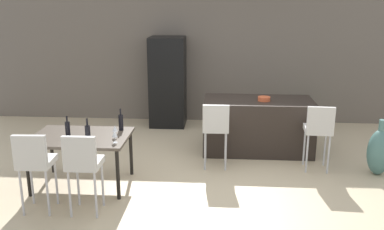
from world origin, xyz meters
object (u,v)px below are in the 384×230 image
(wine_bottle_corner, at_px, (88,135))
(floor_vase, at_px, (379,152))
(bar_chair_middle, at_px, (319,128))
(potted_plant, at_px, (308,112))
(kitchen_island, at_px, (257,126))
(wine_bottle_left, at_px, (121,122))
(dining_table, at_px, (81,140))
(refrigerator, at_px, (168,82))
(wine_bottle_inner, at_px, (68,130))
(bar_chair_left, at_px, (216,125))
(wine_glass_middle, at_px, (115,134))
(wine_glass_right, at_px, (115,129))
(fruit_bowl, at_px, (264,99))
(dining_chair_near, at_px, (34,160))
(dining_chair_far, at_px, (83,161))

(wine_bottle_corner, relative_size, floor_vase, 0.41)
(bar_chair_middle, bearing_deg, potted_plant, 82.45)
(kitchen_island, xyz_separation_m, wine_bottle_left, (-2.08, -1.30, 0.40))
(dining_table, bearing_deg, refrigerator, 74.68)
(kitchen_island, bearing_deg, wine_bottle_inner, -147.25)
(bar_chair_left, height_order, wine_bottle_inner, wine_bottle_inner)
(floor_vase, height_order, potted_plant, floor_vase)
(bar_chair_middle, distance_m, wine_bottle_inner, 3.68)
(wine_glass_middle, bearing_deg, wine_bottle_inner, 171.04)
(potted_plant, bearing_deg, bar_chair_left, -129.18)
(wine_bottle_inner, height_order, potted_plant, wine_bottle_inner)
(dining_table, xyz_separation_m, floor_vase, (4.35, 0.69, -0.31))
(wine_bottle_inner, relative_size, wine_glass_middle, 1.86)
(potted_plant, bearing_deg, dining_table, -140.74)
(bar_chair_left, relative_size, bar_chair_middle, 1.00)
(floor_vase, bearing_deg, wine_glass_right, -169.51)
(bar_chair_left, relative_size, dining_table, 0.78)
(dining_table, height_order, wine_bottle_corner, wine_bottle_corner)
(floor_vase, bearing_deg, fruit_bowl, 153.20)
(wine_bottle_left, relative_size, floor_vase, 0.37)
(dining_chair_near, bearing_deg, wine_bottle_left, 54.63)
(bar_chair_middle, distance_m, wine_glass_middle, 3.07)
(kitchen_island, relative_size, wine_glass_right, 10.68)
(refrigerator, bearing_deg, wine_glass_middle, -94.94)
(bar_chair_left, xyz_separation_m, wine_glass_right, (-1.38, -0.79, 0.17))
(wine_bottle_left, relative_size, wine_glass_middle, 1.85)
(wine_bottle_left, bearing_deg, kitchen_island, 31.94)
(wine_bottle_inner, xyz_separation_m, refrigerator, (0.96, 3.22, 0.05))
(dining_chair_near, height_order, dining_chair_far, same)
(refrigerator, bearing_deg, floor_vase, -34.22)
(wine_bottle_corner, height_order, wine_glass_right, wine_bottle_corner)
(wine_bottle_inner, height_order, fruit_bowl, wine_bottle_inner)
(dining_chair_near, height_order, floor_vase, dining_chair_near)
(fruit_bowl, bearing_deg, bar_chair_left, -136.24)
(wine_glass_middle, bearing_deg, floor_vase, 13.88)
(dining_chair_near, bearing_deg, bar_chair_middle, 23.19)
(bar_chair_left, xyz_separation_m, dining_chair_far, (-1.57, -1.60, 0.00))
(dining_table, distance_m, potted_plant, 4.85)
(bar_chair_middle, height_order, wine_bottle_corner, wine_bottle_corner)
(potted_plant, bearing_deg, fruit_bowl, -125.01)
(bar_chair_middle, bearing_deg, dining_table, -167.41)
(wine_bottle_corner, height_order, wine_glass_middle, wine_bottle_corner)
(fruit_bowl, bearing_deg, floor_vase, -26.80)
(wine_bottle_corner, bearing_deg, bar_chair_left, 34.14)
(refrigerator, bearing_deg, kitchen_island, -40.05)
(dining_chair_far, height_order, wine_bottle_inner, wine_bottle_inner)
(kitchen_island, xyz_separation_m, floor_vase, (1.76, -0.91, -0.10))
(dining_chair_near, relative_size, refrigerator, 0.57)
(wine_bottle_inner, bearing_deg, dining_chair_far, -58.44)
(dining_chair_far, bearing_deg, fruit_bowl, 44.94)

